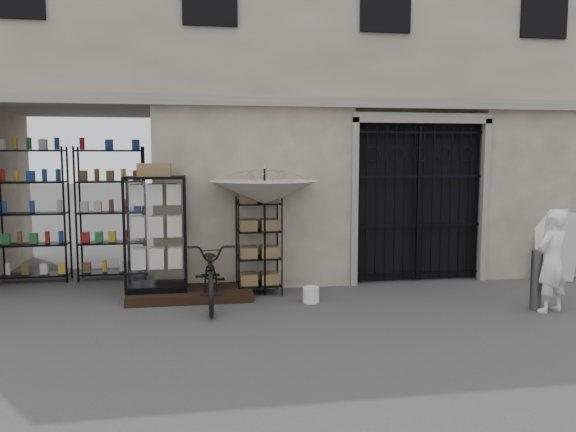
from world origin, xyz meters
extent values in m
plane|color=black|center=(0.00, 0.00, 0.00)|extent=(80.00, 80.00, 0.00)
cube|color=#ADA18B|center=(0.00, 4.00, 4.50)|extent=(14.00, 4.00, 9.00)
cube|color=black|center=(-4.50, 2.80, 1.50)|extent=(3.00, 1.70, 3.00)
cube|color=black|center=(-4.55, 3.30, 1.25)|extent=(2.70, 0.50, 2.50)
cube|color=black|center=(1.75, 2.28, 1.50)|extent=(2.50, 0.06, 3.00)
cube|color=black|center=(1.75, 2.12, 1.45)|extent=(0.05, 0.05, 2.80)
cube|color=black|center=(-2.40, 1.55, 0.07)|extent=(2.00, 0.90, 0.15)
cube|color=black|center=(-2.93, 1.62, 0.20)|extent=(1.07, 0.88, 0.10)
cube|color=silver|center=(-3.04, 1.35, 1.08)|extent=(0.81, 0.34, 1.73)
cube|color=silver|center=(-2.93, 1.62, 0.97)|extent=(0.88, 0.68, 1.44)
cube|color=olive|center=(-2.93, 1.62, 2.06)|extent=(0.63, 0.56, 0.21)
cube|color=black|center=(-1.25, 1.72, 0.82)|extent=(0.78, 0.61, 1.64)
cube|color=olive|center=(-1.25, 1.72, 0.77)|extent=(0.67, 0.50, 1.23)
cylinder|color=black|center=(-1.17, 1.55, 1.06)|extent=(0.04, 0.04, 2.12)
imported|color=#B5ADA0|center=(-1.17, 1.55, 1.83)|extent=(1.65, 1.68, 1.43)
cylinder|color=silver|center=(-0.50, 0.98, 0.13)|extent=(0.32, 0.32, 0.25)
imported|color=black|center=(-2.07, 1.07, 0.00)|extent=(0.71, 1.05, 1.98)
cylinder|color=#4E4E4E|center=(2.79, 0.01, 0.46)|extent=(0.20, 0.20, 0.92)
imported|color=white|center=(2.93, -0.14, 0.00)|extent=(1.03, 1.65, 0.37)
cube|color=silver|center=(4.22, 1.49, 0.67)|extent=(0.67, 0.45, 1.30)
cube|color=silver|center=(4.32, 1.88, 0.67)|extent=(0.67, 0.45, 1.30)
camera|label=1|loc=(-2.31, -7.59, 2.35)|focal=35.00mm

